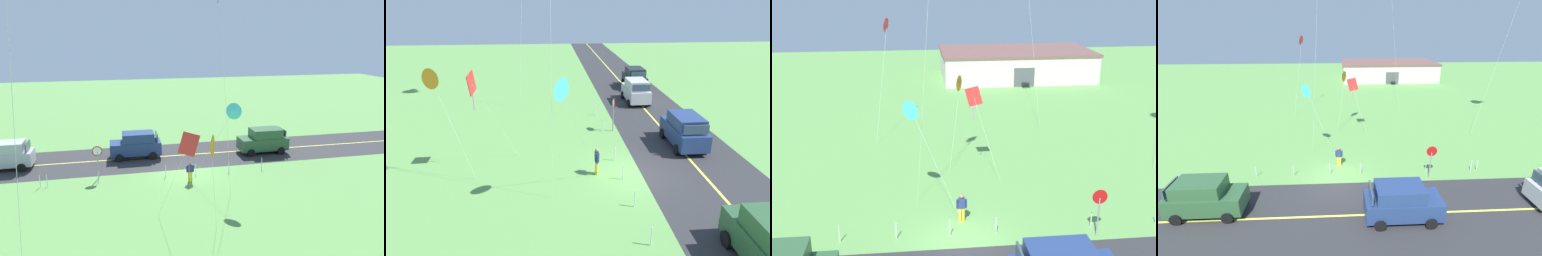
% 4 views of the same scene
% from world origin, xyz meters
% --- Properties ---
extents(ground_plane, '(120.00, 120.00, 0.10)m').
position_xyz_m(ground_plane, '(0.00, 0.00, -0.05)').
color(ground_plane, '#60994C').
extents(asphalt_road, '(120.00, 7.00, 0.00)m').
position_xyz_m(asphalt_road, '(0.00, -4.00, 0.00)').
color(asphalt_road, '#2D2D30').
rests_on(asphalt_road, ground).
extents(road_centre_stripe, '(120.00, 0.16, 0.00)m').
position_xyz_m(road_centre_stripe, '(0.00, -4.00, 0.01)').
color(road_centre_stripe, '#E5E04C').
rests_on(road_centre_stripe, asphalt_road).
extents(car_suv_foreground, '(4.40, 2.12, 2.24)m').
position_xyz_m(car_suv_foreground, '(3.68, -4.37, 1.15)').
color(car_suv_foreground, navy).
rests_on(car_suv_foreground, ground).
extents(car_parked_east_far, '(4.40, 2.12, 2.24)m').
position_xyz_m(car_parked_east_far, '(19.95, -4.95, 1.15)').
color(car_parked_east_far, black).
rests_on(car_parked_east_far, ground).
extents(car_parked_east_near, '(4.40, 2.12, 2.24)m').
position_xyz_m(car_parked_east_near, '(14.21, -3.69, 1.15)').
color(car_parked_east_near, '#B7B7BC').
rests_on(car_parked_east_near, ground).
extents(stop_sign, '(0.76, 0.08, 2.56)m').
position_xyz_m(stop_sign, '(6.80, -0.10, 1.80)').
color(stop_sign, gray).
rests_on(stop_sign, ground).
extents(person_adult_near, '(0.58, 0.22, 1.60)m').
position_xyz_m(person_adult_near, '(0.18, 2.07, 0.86)').
color(person_adult_near, yellow).
rests_on(person_adult_near, ground).
extents(kite_red_low, '(2.99, 2.53, 6.23)m').
position_xyz_m(kite_red_low, '(-2.30, 4.14, 5.66)').
color(kite_red_low, silver).
rests_on(kite_red_low, ground).
extents(kite_yellow_high, '(2.05, 2.26, 5.81)m').
position_xyz_m(kite_yellow_high, '(1.68, 8.82, 5.02)').
color(kite_yellow_high, silver).
rests_on(kite_yellow_high, ground).
extents(kite_pink_drift, '(1.24, 2.47, 6.10)m').
position_xyz_m(kite_pink_drift, '(0.98, 10.70, 5.53)').
color(kite_pink_drift, silver).
rests_on(kite_pink_drift, ground).
extents(fence_post_0, '(0.05, 0.05, 0.90)m').
position_xyz_m(fence_post_0, '(-6.01, 0.70, 0.45)').
color(fence_post_0, silver).
rests_on(fence_post_0, ground).
extents(fence_post_1, '(0.05, 0.05, 0.90)m').
position_xyz_m(fence_post_1, '(-3.24, 0.70, 0.45)').
color(fence_post_1, silver).
rests_on(fence_post_1, ground).
extents(fence_post_2, '(0.05, 0.05, 0.90)m').
position_xyz_m(fence_post_2, '(-0.56, 0.70, 0.45)').
color(fence_post_2, silver).
rests_on(fence_post_2, ground).
extents(fence_post_3, '(0.05, 0.05, 0.90)m').
position_xyz_m(fence_post_3, '(1.81, 0.70, 0.45)').
color(fence_post_3, silver).
rests_on(fence_post_3, ground).
extents(fence_post_4, '(0.05, 0.05, 0.90)m').
position_xyz_m(fence_post_4, '(6.80, 0.70, 0.45)').
color(fence_post_4, silver).
rests_on(fence_post_4, ground).
extents(fence_post_5, '(0.05, 0.05, 0.90)m').
position_xyz_m(fence_post_5, '(10.37, 0.70, 0.45)').
color(fence_post_5, silver).
rests_on(fence_post_5, ground).
extents(fence_post_6, '(0.05, 0.05, 0.90)m').
position_xyz_m(fence_post_6, '(10.84, 0.70, 0.45)').
color(fence_post_6, silver).
rests_on(fence_post_6, ground).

